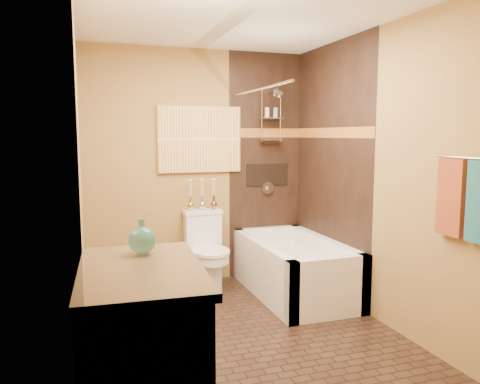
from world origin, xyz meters
name	(u,v)px	position (x,y,z in m)	size (l,w,h in m)	color
floor	(244,334)	(0.00, 0.00, 0.00)	(3.00, 3.00, 0.00)	black
wall_left	(81,185)	(-1.20, 0.00, 1.25)	(0.02, 3.00, 2.50)	olive
wall_right	(375,176)	(1.20, 0.00, 1.25)	(0.02, 3.00, 2.50)	olive
wall_back	(198,167)	(0.00, 1.50, 1.25)	(2.40, 0.02, 2.50)	olive
wall_front	(347,208)	(0.00, -1.50, 1.25)	(2.40, 0.02, 2.50)	olive
ceiling	(244,13)	(0.00, 0.00, 2.50)	(3.00, 3.00, 0.00)	silver
alcove_tile_back	(265,166)	(0.78, 1.49, 1.25)	(0.85, 0.01, 2.50)	black
alcove_tile_right	(330,170)	(1.19, 0.75, 1.25)	(0.01, 1.50, 2.50)	black
mosaic_band_back	(266,133)	(0.78, 1.48, 1.62)	(0.85, 0.01, 0.10)	#93501A
mosaic_band_right	(330,133)	(1.18, 0.75, 1.62)	(0.01, 1.50, 0.10)	#93501A
alcove_niche	(267,175)	(0.80, 1.48, 1.15)	(0.50, 0.01, 0.25)	black
shower_fixtures	(271,129)	(0.80, 1.38, 1.67)	(0.24, 0.33, 1.16)	silver
curtain_rod	(258,89)	(0.40, 0.75, 2.02)	(0.03, 0.03, 1.55)	silver
towel_bar	(467,158)	(1.15, -1.05, 1.45)	(0.02, 0.02, 0.55)	silver
towel_rust	(451,197)	(1.16, -0.92, 1.18)	(0.05, 0.22, 0.52)	maroon
sunset_painting	(200,139)	(0.02, 1.48, 1.55)	(0.90, 0.04, 0.70)	#C4862E
vanity_mirror	(81,155)	(-1.19, -1.00, 1.50)	(0.01, 1.00, 0.90)	white
bathtub	(294,272)	(0.80, 0.75, 0.22)	(0.80, 1.50, 0.55)	white
toilet	(207,250)	(0.02, 1.21, 0.41)	(0.41, 0.60, 0.80)	white
vanity	(141,350)	(-0.92, -1.00, 0.46)	(0.69, 1.07, 0.91)	black
teal_bottle	(142,236)	(-0.87, -0.73, 1.02)	(0.16, 0.16, 0.25)	#267262
bud_vases	(202,194)	(0.02, 1.39, 0.98)	(0.33, 0.07, 0.32)	gold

